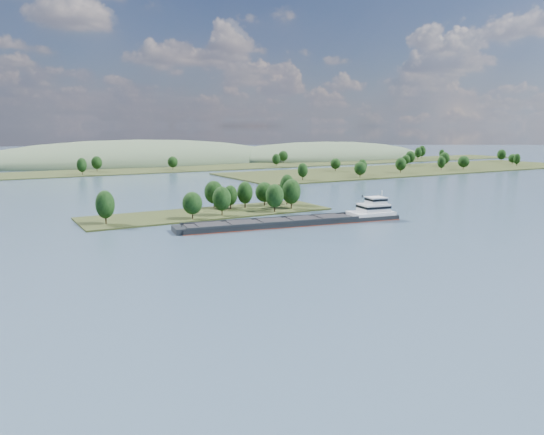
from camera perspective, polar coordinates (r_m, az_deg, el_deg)
ground at (r=161.74m, az=1.39°, el=-2.66°), size 1800.00×1800.00×0.00m
tree_island at (r=215.78m, az=-4.99°, el=1.61°), size 100.00×30.64×14.57m
right_bank at (r=445.27m, az=15.27°, el=5.09°), size 320.00×90.00×14.17m
back_shoreline at (r=426.11m, az=-17.39°, el=4.75°), size 900.00×60.00×15.02m
hill_east at (r=594.40m, az=5.59°, el=6.39°), size 260.00×140.00×36.00m
hill_west at (r=535.58m, az=-14.26°, el=5.77°), size 320.00×160.00×44.00m
cargo_barge at (r=192.30m, az=3.78°, el=-0.23°), size 85.15×22.29×11.44m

